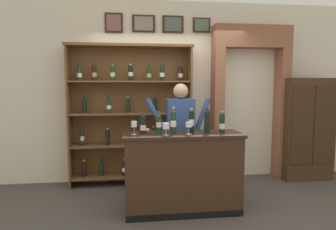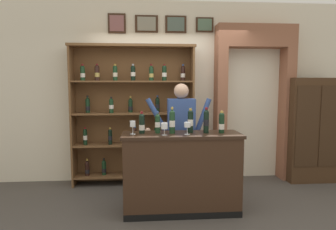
{
  "view_description": "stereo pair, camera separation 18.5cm",
  "coord_description": "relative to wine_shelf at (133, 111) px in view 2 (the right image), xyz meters",
  "views": [
    {
      "loc": [
        -0.59,
        -3.65,
        1.64
      ],
      "look_at": [
        -0.09,
        0.34,
        1.22
      ],
      "focal_mm": 31.72,
      "sensor_mm": 36.0,
      "label": 1
    },
    {
      "loc": [
        -0.41,
        -3.67,
        1.64
      ],
      "look_at": [
        -0.09,
        0.34,
        1.22
      ],
      "focal_mm": 31.72,
      "sensor_mm": 36.0,
      "label": 2
    }
  ],
  "objects": [
    {
      "name": "tasting_bottle_grappa",
      "position": [
        0.53,
        -1.19,
        -0.03
      ],
      "size": [
        0.07,
        0.07,
        0.33
      ],
      "color": "#19381E",
      "rests_on": "tasting_counter"
    },
    {
      "name": "shopkeeper",
      "position": [
        0.7,
        -0.7,
        -0.19
      ],
      "size": [
        0.96,
        0.22,
        1.65
      ],
      "color": "#2D3347",
      "rests_on": "ground"
    },
    {
      "name": "tasting_bottle_vin_santo",
      "position": [
        0.96,
        -1.19,
        -0.02
      ],
      "size": [
        0.07,
        0.07,
        0.33
      ],
      "color": "black",
      "rests_on": "tasting_counter"
    },
    {
      "name": "ground_plane",
      "position": [
        0.59,
        -1.2,
        -1.21
      ],
      "size": [
        14.0,
        14.0,
        0.02
      ],
      "primitive_type": "cube",
      "color": "#47423D"
    },
    {
      "name": "tasting_bottle_chianti",
      "position": [
        0.35,
        -1.16,
        -0.05
      ],
      "size": [
        0.07,
        0.07,
        0.28
      ],
      "color": "#19381E",
      "rests_on": "tasting_counter"
    },
    {
      "name": "archway_doorway",
      "position": [
        2.04,
        0.12,
        0.29
      ],
      "size": [
        1.32,
        0.45,
        2.61
      ],
      "color": "#935B42",
      "rests_on": "ground"
    },
    {
      "name": "tasting_bottle_brunello",
      "position": [
        0.77,
        -1.16,
        -0.02
      ],
      "size": [
        0.07,
        0.07,
        0.31
      ],
      "color": "black",
      "rests_on": "tasting_counter"
    },
    {
      "name": "wine_glass_center",
      "position": [
        0.42,
        -1.31,
        -0.08
      ],
      "size": [
        0.08,
        0.08,
        0.15
      ],
      "color": "silver",
      "rests_on": "tasting_counter"
    },
    {
      "name": "side_cabinet",
      "position": [
        3.0,
        -0.14,
        -0.33
      ],
      "size": [
        0.84,
        0.38,
        1.74
      ],
      "color": "#422B19",
      "rests_on": "ground"
    },
    {
      "name": "wine_glass_left",
      "position": [
        0.04,
        -1.21,
        -0.06
      ],
      "size": [
        0.07,
        0.07,
        0.17
      ],
      "color": "silver",
      "rests_on": "tasting_counter"
    },
    {
      "name": "tasting_counter",
      "position": [
        0.65,
        -1.2,
        -0.69
      ],
      "size": [
        1.5,
        0.51,
        1.02
      ],
      "color": "#382316",
      "rests_on": "ground"
    },
    {
      "name": "tasting_bottle_bianco",
      "position": [
        1.16,
        -1.2,
        -0.05
      ],
      "size": [
        0.07,
        0.07,
        0.28
      ],
      "color": "black",
      "rests_on": "tasting_counter"
    },
    {
      "name": "back_wall",
      "position": [
        0.59,
        0.25,
        0.31
      ],
      "size": [
        12.0,
        0.19,
        3.02
      ],
      "color": "beige",
      "rests_on": "ground"
    },
    {
      "name": "tasting_bottle_prosecco",
      "position": [
        0.15,
        -1.16,
        -0.05
      ],
      "size": [
        0.07,
        0.07,
        0.28
      ],
      "color": "black",
      "rests_on": "tasting_counter"
    },
    {
      "name": "wine_glass_spare",
      "position": [
        0.71,
        -1.29,
        -0.07
      ],
      "size": [
        0.08,
        0.08,
        0.15
      ],
      "color": "silver",
      "rests_on": "tasting_counter"
    },
    {
      "name": "wine_shelf",
      "position": [
        0.0,
        0.0,
        0.0
      ],
      "size": [
        2.0,
        0.36,
        2.26
      ],
      "color": "brown",
      "rests_on": "ground"
    }
  ]
}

